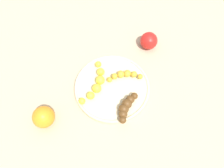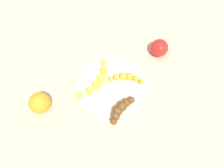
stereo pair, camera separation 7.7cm
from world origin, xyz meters
TOP-DOWN VIEW (x-y plane):
  - ground_plane at (0.00, 0.00)m, footprint 2.40×2.40m
  - fruit_bowl at (0.00, 0.00)m, footprint 0.28×0.28m
  - banana_yellow at (0.02, 0.05)m, footprint 0.15×0.13m
  - banana_overripe at (-0.10, -0.01)m, footprint 0.09×0.10m
  - banana_spotted at (0.02, -0.06)m, footprint 0.06×0.13m
  - apple_red at (0.13, -0.22)m, footprint 0.07×0.07m
  - orange_fruit at (-0.03, 0.26)m, footprint 0.08×0.08m

SIDE VIEW (x-z plane):
  - ground_plane at x=0.00m, z-range 0.00..0.00m
  - fruit_bowl at x=0.00m, z-range 0.00..0.02m
  - banana_spotted at x=0.02m, z-range 0.02..0.05m
  - apple_red at x=0.13m, z-range 0.00..0.07m
  - banana_yellow at x=0.02m, z-range 0.02..0.05m
  - banana_overripe at x=-0.10m, z-range 0.02..0.06m
  - orange_fruit at x=-0.03m, z-range 0.00..0.08m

